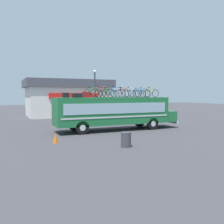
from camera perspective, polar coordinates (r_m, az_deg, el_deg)
ground_plane at (r=21.04m, az=0.11°, el=-4.28°), size 120.00×120.00×0.00m
bus at (r=20.96m, az=0.69°, el=0.21°), size 11.08×2.55×2.82m
luggage_bag_1 at (r=19.58m, az=-10.79°, el=3.89°), size 0.46×0.46×0.39m
luggage_bag_2 at (r=19.48m, az=-8.15°, el=3.84°), size 0.70×0.54×0.33m
luggage_bag_3 at (r=20.22m, az=-6.11°, el=4.05°), size 0.51×0.43×0.47m
rooftop_bicycle_1 at (r=20.57m, az=-4.54°, el=4.44°), size 1.71×0.44×0.89m
rooftop_bicycle_2 at (r=20.83m, az=-2.73°, el=4.51°), size 1.75×0.44×0.95m
rooftop_bicycle_3 at (r=20.99m, az=-0.91°, el=4.43°), size 1.73×0.44×0.87m
rooftop_bicycle_4 at (r=21.10m, az=0.97°, el=4.53°), size 1.83×0.44×0.97m
rooftop_bicycle_5 at (r=21.36m, az=2.61°, el=4.45°), size 1.64×0.44×0.91m
rooftop_bicycle_6 at (r=21.58m, az=4.43°, el=4.44°), size 1.74×0.44×0.91m
rooftop_bicycle_7 at (r=21.96m, az=5.98°, el=4.39°), size 1.74×0.44×0.87m
rooftop_bicycle_8 at (r=22.39m, az=7.32°, el=4.39°), size 1.69×0.44×0.89m
rooftop_bicycle_9 at (r=22.69m, az=9.10°, el=4.42°), size 1.67×0.44×0.95m
roadside_building at (r=36.52m, az=-10.40°, el=3.35°), size 12.04×8.06×5.17m
trash_bin at (r=14.30m, az=3.29°, el=-6.46°), size 0.59×0.59×0.88m
traffic_cone at (r=15.90m, az=-13.09°, el=-5.99°), size 0.32×0.32×0.60m
street_lamp at (r=25.17m, az=-4.03°, el=4.89°), size 0.34×0.34×5.59m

